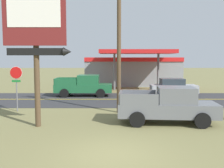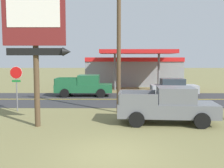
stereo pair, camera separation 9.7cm
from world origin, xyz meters
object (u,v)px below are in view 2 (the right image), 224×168
pickup_green_on_road (85,86)px  car_silver_near_lane (174,87)px  gas_station (133,70)px  stop_sign (16,81)px  motel_sign (36,32)px  utility_pole (119,35)px  pickup_grey_parked_on_lawn (168,106)px

pickup_green_on_road → car_silver_near_lane: 8.20m
gas_station → pickup_green_on_road: size_ratio=2.31×
car_silver_near_lane → gas_station: bearing=106.0°
stop_sign → pickup_green_on_road: bearing=62.4°
gas_station → motel_sign: bearing=-106.6°
motel_sign → stop_sign: 5.49m
motel_sign → stop_sign: motel_sign is taller
stop_sign → car_silver_near_lane: size_ratio=0.70×
car_silver_near_lane → motel_sign: bearing=-130.2°
utility_pole → pickup_grey_parked_on_lawn: utility_pole is taller
stop_sign → gas_station: size_ratio=0.25×
pickup_grey_parked_on_lawn → car_silver_near_lane: bearing=75.7°
gas_station → pickup_green_on_road: gas_station is taller
gas_station → pickup_grey_parked_on_lawn: bearing=-89.0°
motel_sign → pickup_green_on_road: size_ratio=1.35×
utility_pole → stop_sign: bearing=176.8°
utility_pole → pickup_green_on_road: 8.96m
pickup_green_on_road → car_silver_near_lane: (8.20, 0.00, -0.13)m
motel_sign → stop_sign: (-2.52, 4.03, -2.76)m
stop_sign → gas_station: gas_station is taller
stop_sign → pickup_grey_parked_on_lawn: bearing=-19.2°
pickup_green_on_road → car_silver_near_lane: size_ratio=1.24×
motel_sign → pickup_green_on_road: motel_sign is taller
pickup_green_on_road → stop_sign: bearing=-117.6°
utility_pole → pickup_grey_parked_on_lawn: 5.55m
pickup_grey_parked_on_lawn → pickup_green_on_road: (-5.58, 10.31, 0.00)m
pickup_grey_parked_on_lawn → car_silver_near_lane: 10.64m
motel_sign → car_silver_near_lane: motel_sign is taller
gas_station → car_silver_near_lane: size_ratio=2.86×
motel_sign → car_silver_near_lane: (9.38, 11.10, -3.95)m
pickup_grey_parked_on_lawn → gas_station: bearing=91.0°
stop_sign → car_silver_near_lane: (11.90, 7.07, -1.20)m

